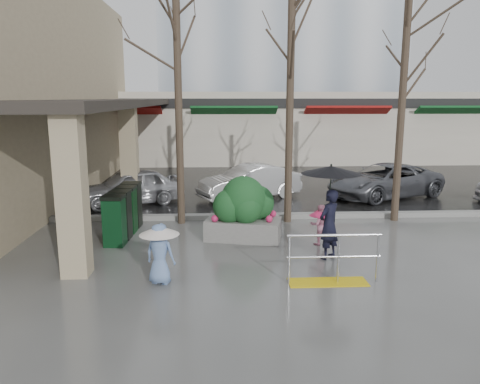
{
  "coord_description": "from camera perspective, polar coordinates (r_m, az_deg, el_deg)",
  "views": [
    {
      "loc": [
        -0.93,
        -10.04,
        3.68
      ],
      "look_at": [
        -0.34,
        1.76,
        1.3
      ],
      "focal_mm": 35.0,
      "sensor_mm": 36.0,
      "label": 1
    }
  ],
  "objects": [
    {
      "name": "ground",
      "position": [
        10.73,
        2.29,
        -8.67
      ],
      "size": [
        120.0,
        120.0,
        0.0
      ],
      "primitive_type": "plane",
      "color": "#51514F",
      "rests_on": "ground"
    },
    {
      "name": "tree_mideast",
      "position": [
        14.73,
        19.49,
        15.36
      ],
      "size": [
        3.2,
        3.2,
        6.5
      ],
      "color": "#382B21",
      "rests_on": "ground"
    },
    {
      "name": "tree_midwest",
      "position": [
        13.89,
        6.26,
        17.75
      ],
      "size": [
        3.2,
        3.2,
        7.0
      ],
      "color": "#382B21",
      "rests_on": "ground"
    },
    {
      "name": "street_asphalt",
      "position": [
        32.26,
        -1.22,
        4.86
      ],
      "size": [
        120.0,
        36.0,
        0.01
      ],
      "primitive_type": "cube",
      "color": "black",
      "rests_on": "ground"
    },
    {
      "name": "woman",
      "position": [
        10.87,
        10.91,
        -0.86
      ],
      "size": [
        1.36,
        1.36,
        2.22
      ],
      "rotation": [
        0.0,
        0.0,
        3.84
      ],
      "color": "black",
      "rests_on": "ground"
    },
    {
      "name": "planter",
      "position": [
        12.29,
        0.46,
        -2.12
      ],
      "size": [
        2.11,
        1.39,
        1.69
      ],
      "rotation": [
        0.0,
        0.0,
        -0.23
      ],
      "color": "gray",
      "rests_on": "ground"
    },
    {
      "name": "tree_west",
      "position": [
        13.75,
        -7.67,
        17.16
      ],
      "size": [
        3.2,
        3.2,
        6.8
      ],
      "color": "#382B21",
      "rests_on": "ground"
    },
    {
      "name": "pillar_back",
      "position": [
        16.42,
        -13.32,
        4.34
      ],
      "size": [
        0.55,
        0.55,
        3.5
      ],
      "primitive_type": "cube",
      "color": "tan",
      "rests_on": "ground"
    },
    {
      "name": "car_c",
      "position": [
        18.37,
        17.19,
        1.33
      ],
      "size": [
        4.99,
        3.77,
        1.26
      ],
      "primitive_type": "imported",
      "rotation": [
        0.0,
        0.0,
        -1.15
      ],
      "color": "slate",
      "rests_on": "ground"
    },
    {
      "name": "storefront_row",
      "position": [
        28.21,
        3.12,
        8.0
      ],
      "size": [
        34.0,
        6.74,
        4.0
      ],
      "color": "beige",
      "rests_on": "ground"
    },
    {
      "name": "pillar_front",
      "position": [
        10.17,
        -19.79,
        -0.23
      ],
      "size": [
        0.55,
        0.55,
        3.5
      ],
      "primitive_type": "cube",
      "color": "tan",
      "rests_on": "ground"
    },
    {
      "name": "car_b",
      "position": [
        17.3,
        1.2,
        1.24
      ],
      "size": [
        4.03,
        2.84,
        1.26
      ],
      "primitive_type": "imported",
      "rotation": [
        0.0,
        0.0,
        -1.13
      ],
      "color": "white",
      "rests_on": "ground"
    },
    {
      "name": "curb",
      "position": [
        14.52,
        0.88,
        -2.98
      ],
      "size": [
        120.0,
        0.3,
        0.15
      ],
      "primitive_type": "cube",
      "color": "gray",
      "rests_on": "ground"
    },
    {
      "name": "child_blue",
      "position": [
        9.53,
        -9.76,
        -6.64
      ],
      "size": [
        0.81,
        0.81,
        1.24
      ],
      "rotation": [
        0.0,
        0.0,
        2.8
      ],
      "color": "#6C8BC0",
      "rests_on": "ground"
    },
    {
      "name": "car_a",
      "position": [
        16.78,
        -13.26,
        0.62
      ],
      "size": [
        3.98,
        2.83,
        1.26
      ],
      "primitive_type": "imported",
      "rotation": [
        0.0,
        0.0,
        -1.16
      ],
      "color": "#B8B9BD",
      "rests_on": "ground"
    },
    {
      "name": "news_boxes",
      "position": [
        13.05,
        -14.0,
        -2.38
      ],
      "size": [
        0.68,
        2.35,
        1.3
      ],
      "rotation": [
        0.0,
        0.0,
        -0.07
      ],
      "color": "#0C391A",
      "rests_on": "ground"
    },
    {
      "name": "handrail",
      "position": [
        9.71,
        11.07,
        -8.73
      ],
      "size": [
        1.9,
        0.5,
        1.03
      ],
      "color": "yellow",
      "rests_on": "ground"
    },
    {
      "name": "canopy_slab",
      "position": [
        18.45,
        -15.27,
        10.83
      ],
      "size": [
        2.8,
        18.0,
        0.25
      ],
      "primitive_type": "cube",
      "color": "#2D2823",
      "rests_on": "pillar_front"
    },
    {
      "name": "child_pink",
      "position": [
        12.05,
        9.72,
        -3.63
      ],
      "size": [
        0.56,
        0.56,
        1.04
      ],
      "rotation": [
        0.0,
        0.0,
        3.23
      ],
      "color": "pink",
      "rests_on": "ground"
    }
  ]
}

